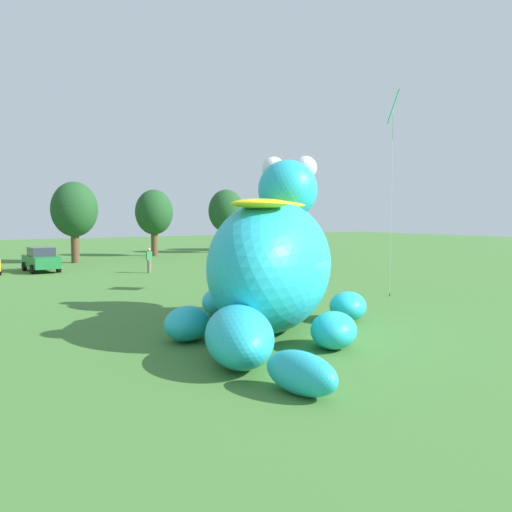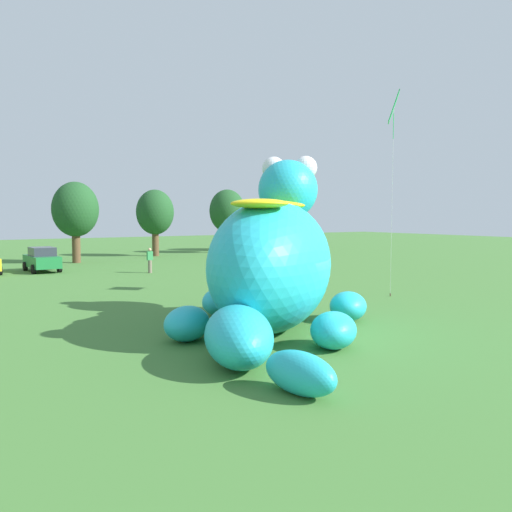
{
  "view_description": "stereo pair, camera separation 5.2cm",
  "coord_description": "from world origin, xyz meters",
  "views": [
    {
      "loc": [
        -10.93,
        -13.94,
        3.98
      ],
      "look_at": [
        -0.36,
        2.38,
        2.5
      ],
      "focal_mm": 38.16,
      "sensor_mm": 36.0,
      "label": 1
    },
    {
      "loc": [
        -10.89,
        -13.97,
        3.98
      ],
      "look_at": [
        -0.36,
        2.38,
        2.5
      ],
      "focal_mm": 38.16,
      "sensor_mm": 36.0,
      "label": 2
    }
  ],
  "objects": [
    {
      "name": "tree_centre",
      "position": [
        9.32,
        35.36,
        4.18
      ],
      "size": [
        3.6,
        3.6,
        6.39
      ],
      "color": "brown",
      "rests_on": "ground"
    },
    {
      "name": "tethered_flying_kite",
      "position": [
        8.89,
        4.61,
        8.94
      ],
      "size": [
        1.13,
        1.13,
        9.82
      ],
      "color": "brown",
      "rests_on": "ground"
    },
    {
      "name": "tree_centre_right",
      "position": [
        17.44,
        35.57,
        4.33
      ],
      "size": [
        3.73,
        3.73,
        6.61
      ],
      "color": "brown",
      "rests_on": "ground"
    },
    {
      "name": "car_green",
      "position": [
        -2.97,
        26.03,
        0.86
      ],
      "size": [
        2.05,
        4.15,
        1.72
      ],
      "color": "#1E7238",
      "rests_on": "ground"
    },
    {
      "name": "tree_mid_right",
      "position": [
        24.08,
        35.12,
        5.48
      ],
      "size": [
        4.72,
        4.72,
        8.37
      ],
      "color": "brown",
      "rests_on": "ground"
    },
    {
      "name": "giant_inflatable_creature",
      "position": [
        -0.36,
        1.35,
        2.32
      ],
      "size": [
        9.35,
        11.52,
        6.35
      ],
      "color": "#23B2C6",
      "rests_on": "ground"
    },
    {
      "name": "ground_plane",
      "position": [
        0.0,
        0.0,
        0.0
      ],
      "size": [
        160.0,
        160.0,
        0.0
      ],
      "primitive_type": "plane",
      "color": "#427533"
    },
    {
      "name": "spectator_wandering",
      "position": [
        3.05,
        21.1,
        0.85
      ],
      "size": [
        0.38,
        0.26,
        1.71
      ],
      "color": "#726656",
      "rests_on": "ground"
    },
    {
      "name": "tree_centre_left",
      "position": [
        0.91,
        31.88,
        4.38
      ],
      "size": [
        3.77,
        3.77,
        6.69
      ],
      "color": "brown",
      "rests_on": "ground"
    },
    {
      "name": "spectator_near_inflatable",
      "position": [
        6.56,
        8.76,
        0.85
      ],
      "size": [
        0.38,
        0.26,
        1.71
      ],
      "color": "#726656",
      "rests_on": "ground"
    },
    {
      "name": "spectator_mid_field",
      "position": [
        3.51,
        4.45,
        0.85
      ],
      "size": [
        0.38,
        0.26,
        1.71
      ],
      "color": "#726656",
      "rests_on": "ground"
    }
  ]
}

